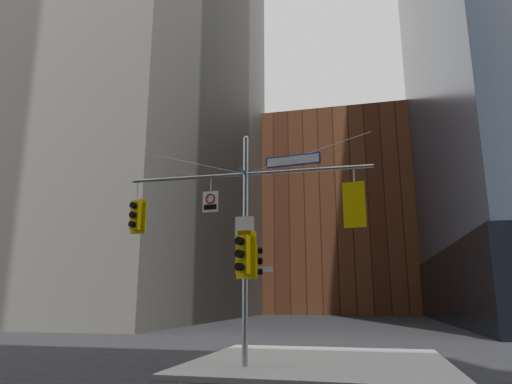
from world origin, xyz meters
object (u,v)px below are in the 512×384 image
at_px(signal_assembly, 246,223).
at_px(traffic_light_west_arm, 136,216).
at_px(traffic_light_pole_side, 256,261).
at_px(regulatory_sign_arm, 210,201).
at_px(street_sign_blade, 293,160).
at_px(traffic_light_pole_front, 243,254).
at_px(traffic_light_east_arm, 355,206).

bearing_deg(signal_assembly, traffic_light_west_arm, 179.81).
height_order(traffic_light_pole_side, regulatory_sign_arm, regulatory_sign_arm).
relative_size(street_sign_blade, regulatory_sign_arm, 2.62).
bearing_deg(regulatory_sign_arm, traffic_light_pole_side, 7.94).
distance_m(traffic_light_pole_side, traffic_light_pole_front, 0.46).
xyz_separation_m(traffic_light_east_arm, street_sign_blade, (-1.87, 0.00, 1.55)).
bearing_deg(traffic_light_pole_front, street_sign_blade, 23.82).
height_order(traffic_light_west_arm, regulatory_sign_arm, regulatory_sign_arm).
bearing_deg(signal_assembly, street_sign_blade, 0.12).
distance_m(traffic_light_west_arm, traffic_light_east_arm, 7.22).
xyz_separation_m(traffic_light_west_arm, traffic_light_east_arm, (7.22, -0.01, -0.00)).
relative_size(traffic_light_west_arm, regulatory_sign_arm, 1.74).
bearing_deg(traffic_light_east_arm, traffic_light_pole_front, 13.72).
relative_size(traffic_light_west_arm, traffic_light_east_arm, 0.87).
height_order(traffic_light_east_arm, traffic_light_pole_front, traffic_light_east_arm).
bearing_deg(traffic_light_pole_front, traffic_light_west_arm, -170.33).
distance_m(signal_assembly, street_sign_blade, 2.47).
height_order(traffic_light_east_arm, regulatory_sign_arm, regulatory_sign_arm).
bearing_deg(signal_assembly, regulatory_sign_arm, -179.02).
bearing_deg(traffic_light_west_arm, signal_assembly, 6.24).
bearing_deg(traffic_light_pole_front, traffic_light_east_arm, 18.33).
relative_size(traffic_light_pole_front, street_sign_blade, 0.80).
bearing_deg(traffic_light_west_arm, traffic_light_pole_side, 6.47).
xyz_separation_m(signal_assembly, regulatory_sign_arm, (-1.18, -0.02, 0.75)).
bearing_deg(traffic_light_east_arm, regulatory_sign_arm, 9.49).
bearing_deg(regulatory_sign_arm, street_sign_blade, 7.07).
height_order(traffic_light_pole_side, traffic_light_pole_front, traffic_light_pole_front).
xyz_separation_m(traffic_light_west_arm, traffic_light_pole_front, (3.82, -0.28, -1.40)).
xyz_separation_m(signal_assembly, traffic_light_west_arm, (-3.82, 0.01, 0.38)).
distance_m(traffic_light_pole_front, regulatory_sign_arm, 2.15).
bearing_deg(traffic_light_pole_front, regulatory_sign_arm, -177.89).
distance_m(traffic_light_east_arm, street_sign_blade, 2.43).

